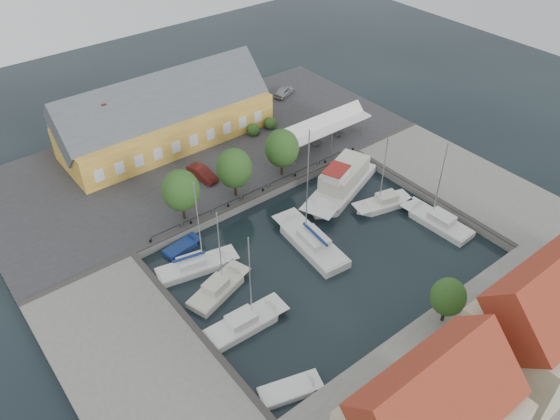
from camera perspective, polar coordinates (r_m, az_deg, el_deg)
name	(u,v)px	position (r m, az deg, el deg)	size (l,w,h in m)	color
ground	(314,248)	(59.46, 3.58, -3.96)	(140.00, 140.00, 0.00)	black
north_quay	(202,154)	(74.22, -8.17, 5.80)	(56.00, 26.00, 1.00)	#2D2D30
west_quay	(137,362)	(50.33, -14.74, -15.09)	(12.00, 24.00, 1.00)	slate
east_quay	(457,180)	(71.94, 18.04, 2.97)	(12.00, 24.00, 1.00)	slate
south_bank	(478,375)	(50.81, 19.95, -15.93)	(56.00, 14.00, 1.00)	slate
quay_edge_fittings	(287,218)	(61.50, 0.74, -0.88)	(56.00, 24.72, 0.40)	#383533
warehouse	(161,119)	(75.41, -12.29, 9.31)	(28.56, 14.00, 9.55)	#C68830
tent_canopy	(323,126)	(73.74, 4.54, 8.75)	(14.00, 4.00, 2.83)	white
quay_trees	(234,168)	(63.02, -4.82, 4.38)	(18.20, 4.20, 6.30)	black
car_silver	(284,91)	(87.11, 0.45, 12.30)	(1.72, 4.27, 1.46)	#A4A6AB
car_red	(202,173)	(68.18, -8.13, 3.82)	(1.57, 4.51, 1.48)	maroon
center_sailboat	(311,243)	(59.42, 3.27, -3.51)	(4.25, 11.07, 14.55)	silver
trawler	(341,184)	(67.37, 6.43, 2.76)	(13.83, 8.43, 5.00)	silver
east_boat_b	(384,204)	(66.03, 10.80, 0.60)	(7.64, 4.10, 10.19)	silver
east_boat_c	(438,223)	(64.71, 16.16, -1.28)	(3.12, 8.85, 11.10)	silver
west_boat_a	(195,267)	(57.42, -8.83, -5.93)	(8.86, 4.17, 11.40)	silver
west_boat_b	(218,290)	(54.87, -6.46, -8.29)	(7.67, 4.60, 10.18)	beige
west_boat_c	(245,324)	(51.76, -3.71, -11.82)	(8.32, 2.92, 11.09)	silver
launch_sw	(289,391)	(47.64, 0.97, -18.41)	(5.67, 3.49, 0.98)	silver
launch_nw	(182,248)	(60.14, -10.21, -3.92)	(4.57, 2.40, 0.88)	navy
townhouses	(533,341)	(47.59, 24.89, -12.29)	(36.30, 8.50, 12.00)	beige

